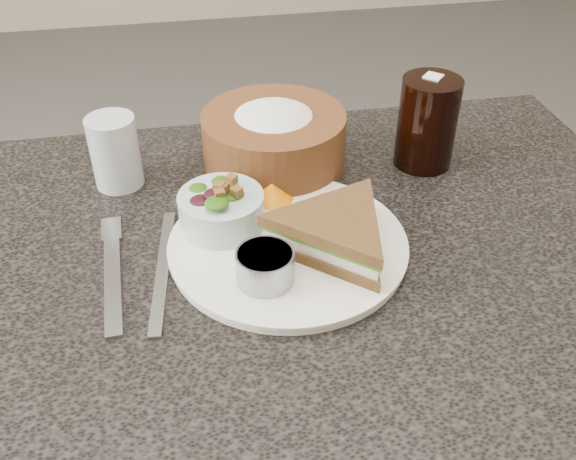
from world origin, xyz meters
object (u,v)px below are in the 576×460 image
(cola_glass, at_px, (428,119))
(salad_bowl, at_px, (221,205))
(dining_table, at_px, (290,436))
(water_glass, at_px, (115,152))
(dinner_plate, at_px, (288,246))
(sandwich, at_px, (336,233))
(dressing_ramekin, at_px, (265,267))
(bread_basket, at_px, (274,132))

(cola_glass, bearing_deg, salad_bowl, -159.33)
(dining_table, bearing_deg, water_glass, 136.50)
(dinner_plate, height_order, salad_bowl, salad_bowl)
(dinner_plate, xyz_separation_m, sandwich, (0.05, -0.02, 0.03))
(dining_table, xyz_separation_m, water_glass, (-0.21, 0.20, 0.43))
(salad_bowl, distance_m, dressing_ramekin, 0.12)
(dining_table, bearing_deg, dressing_ramekin, -124.46)
(dressing_ramekin, height_order, water_glass, water_glass)
(dinner_plate, height_order, sandwich, sandwich)
(dinner_plate, relative_size, cola_glass, 2.02)
(dining_table, bearing_deg, dinner_plate, 108.91)
(dining_table, relative_size, dressing_ramekin, 15.32)
(salad_bowl, xyz_separation_m, water_glass, (-0.13, 0.14, 0.01))
(cola_glass, xyz_separation_m, water_glass, (-0.44, 0.03, -0.02))
(dressing_ramekin, bearing_deg, dining_table, 55.54)
(bread_basket, distance_m, water_glass, 0.22)
(dinner_plate, xyz_separation_m, bread_basket, (0.02, 0.19, 0.05))
(salad_bowl, height_order, water_glass, water_glass)
(sandwich, height_order, cola_glass, cola_glass)
(dressing_ramekin, height_order, cola_glass, cola_glass)
(salad_bowl, bearing_deg, dining_table, -35.50)
(cola_glass, bearing_deg, water_glass, 176.60)
(bread_basket, bearing_deg, dressing_ramekin, -101.83)
(dinner_plate, relative_size, dressing_ramekin, 4.40)
(dining_table, relative_size, cola_glass, 7.02)
(cola_glass, distance_m, water_glass, 0.44)
(dressing_ramekin, height_order, bread_basket, bread_basket)
(sandwich, relative_size, salad_bowl, 1.73)
(dinner_plate, relative_size, sandwich, 1.56)
(dinner_plate, xyz_separation_m, dressing_ramekin, (-0.04, -0.06, 0.03))
(sandwich, height_order, bread_basket, bread_basket)
(bread_basket, height_order, water_glass, bread_basket)
(bread_basket, bearing_deg, dining_table, -93.94)
(water_glass, bearing_deg, salad_bowl, -47.41)
(salad_bowl, bearing_deg, water_glass, 132.59)
(sandwich, distance_m, water_glass, 0.33)
(dinner_plate, bearing_deg, sandwich, -24.82)
(dressing_ramekin, bearing_deg, bread_basket, 78.17)
(dinner_plate, xyz_separation_m, water_glass, (-0.20, 0.19, 0.04))
(dinner_plate, distance_m, cola_glass, 0.29)
(dinner_plate, bearing_deg, salad_bowl, 146.86)
(dinner_plate, xyz_separation_m, cola_glass, (0.23, 0.16, 0.07))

